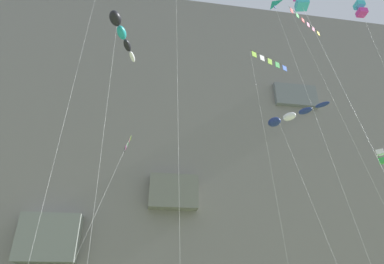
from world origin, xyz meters
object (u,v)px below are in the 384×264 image
object	(u,v)px
kite_box_high_center	(301,0)
kite_banner_low_right	(309,30)
kite_box_front_field	(382,157)
kite_windsock_mid_left	(288,117)
kite_delta_upper_right	(276,13)
kite_banner_mid_right	(270,66)
kite_windsock_high_right	(121,32)
kite_box_low_center	(361,10)
kite_banner_far_right	(121,157)

from	to	relation	value
kite_box_high_center	kite_banner_low_right	size ratio (longest dim) A/B	0.60
kite_box_front_field	kite_box_high_center	world-z (taller)	kite_box_high_center
kite_box_high_center	kite_windsock_mid_left	size ratio (longest dim) A/B	1.19
kite_windsock_mid_left	kite_delta_upper_right	xyz separation A→B (m)	(1.18, 1.28, 13.10)
kite_box_front_field	kite_delta_upper_right	size ratio (longest dim) A/B	0.48
kite_banner_low_right	kite_banner_mid_right	xyz separation A→B (m)	(-5.08, 0.06, -5.64)
kite_banner_low_right	kite_windsock_mid_left	xyz separation A→B (m)	(-5.72, -3.13, -13.31)
kite_box_front_field	kite_delta_upper_right	world-z (taller)	kite_delta_upper_right
kite_banner_low_right	kite_windsock_high_right	distance (m)	21.62
kite_box_low_center	kite_box_front_field	bearing A→B (deg)	66.43
kite_box_low_center	kite_windsock_mid_left	bearing A→B (deg)	173.16
kite_windsock_high_right	kite_box_high_center	bearing A→B (deg)	-31.19
kite_delta_upper_right	kite_windsock_high_right	bearing A→B (deg)	-165.86
kite_box_high_center	kite_banner_far_right	xyz separation A→B (m)	(-9.96, 10.73, -5.92)
kite_box_low_center	kite_banner_far_right	bearing A→B (deg)	172.11
kite_box_high_center	kite_banner_mid_right	bearing A→B (deg)	74.17
kite_box_low_center	kite_windsock_mid_left	xyz separation A→B (m)	(-8.85, 1.06, -12.27)
kite_box_front_field	kite_box_low_center	bearing A→B (deg)	-113.57
kite_box_high_center	kite_delta_upper_right	xyz separation A→B (m)	(3.93, 10.08, 10.62)
kite_banner_low_right	kite_banner_far_right	distance (m)	24.93
kite_box_low_center	kite_banner_far_right	world-z (taller)	kite_box_low_center
kite_box_low_center	kite_windsock_high_right	bearing A→B (deg)	-176.59
kite_banner_mid_right	kite_delta_upper_right	bearing A→B (deg)	-74.43
kite_banner_low_right	kite_windsock_mid_left	size ratio (longest dim) A/B	2.00
kite_delta_upper_right	kite_box_low_center	bearing A→B (deg)	-16.95
kite_banner_low_right	kite_banner_far_right	world-z (taller)	kite_banner_low_right
kite_banner_far_right	kite_windsock_high_right	bearing A→B (deg)	-98.48
kite_banner_mid_right	kite_box_low_center	bearing A→B (deg)	-27.40
kite_banner_far_right	kite_box_low_center	bearing A→B (deg)	-7.89
kite_box_front_field	kite_windsock_high_right	distance (m)	26.18
kite_box_front_field	kite_banner_low_right	bearing A→B (deg)	-166.42
kite_windsock_mid_left	kite_banner_far_right	bearing A→B (deg)	171.39
kite_banner_mid_right	kite_windsock_mid_left	bearing A→B (deg)	-101.44
kite_box_front_field	kite_banner_far_right	world-z (taller)	kite_box_front_field
kite_box_front_field	kite_box_high_center	distance (m)	19.60
kite_box_low_center	kite_delta_upper_right	size ratio (longest dim) A/B	0.95
kite_box_low_center	kite_delta_upper_right	xyz separation A→B (m)	(-7.67, 2.34, 0.83)
kite_box_high_center	kite_delta_upper_right	bearing A→B (deg)	68.68
kite_windsock_high_right	kite_banner_mid_right	world-z (taller)	kite_banner_mid_right
kite_windsock_mid_left	kite_banner_far_right	xyz separation A→B (m)	(-12.72, 1.93, -3.43)
kite_box_low_center	kite_banner_mid_right	xyz separation A→B (m)	(-8.20, 4.25, -4.61)
kite_box_high_center	kite_box_low_center	world-z (taller)	kite_box_low_center
kite_box_high_center	kite_windsock_high_right	bearing A→B (deg)	148.81
kite_banner_far_right	kite_banner_mid_right	bearing A→B (deg)	5.41
kite_banner_far_right	kite_delta_upper_right	bearing A→B (deg)	-2.67
kite_windsock_mid_left	kite_delta_upper_right	size ratio (longest dim) A/B	0.50
kite_box_high_center	kite_windsock_high_right	world-z (taller)	kite_windsock_high_right
kite_box_high_center	kite_delta_upper_right	world-z (taller)	kite_delta_upper_right
kite_windsock_high_right	kite_windsock_mid_left	size ratio (longest dim) A/B	1.33
kite_windsock_high_right	kite_windsock_mid_left	distance (m)	14.39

